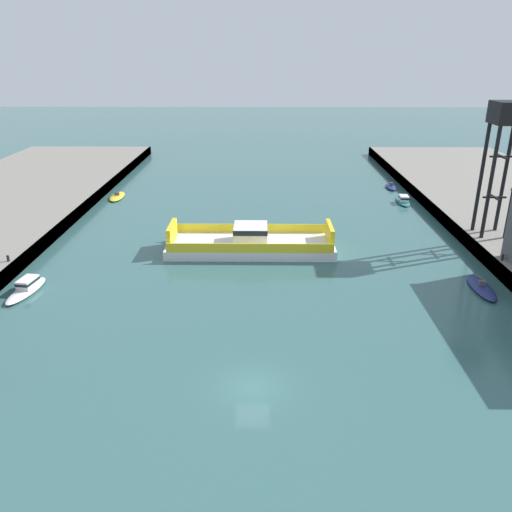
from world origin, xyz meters
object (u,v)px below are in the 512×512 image
at_px(chain_ferry, 251,243).
at_px(moored_boat_mid_left, 403,200).
at_px(moored_boat_near_right, 481,287).
at_px(moored_boat_far_left, 117,196).
at_px(moored_boat_far_right, 27,288).
at_px(moored_boat_near_left, 391,187).
at_px(crane_tower, 507,130).

distance_m(chain_ferry, moored_boat_mid_left, 31.93).
height_order(moored_boat_near_right, moored_boat_mid_left, moored_boat_mid_left).
relative_size(moored_boat_far_left, moored_boat_far_right, 0.93).
distance_m(moored_boat_near_left, moored_boat_far_left, 47.08).
relative_size(moored_boat_near_right, crane_tower, 0.41).
bearing_deg(moored_boat_far_right, moored_boat_near_left, 42.67).
xyz_separation_m(moored_boat_near_left, moored_boat_mid_left, (-0.27, -9.41, 0.21)).
relative_size(moored_boat_far_right, crane_tower, 0.42).
distance_m(moored_boat_far_left, crane_tower, 57.68).
bearing_deg(moored_boat_far_right, moored_boat_mid_left, 35.82).
distance_m(chain_ferry, crane_tower, 31.89).
bearing_deg(moored_boat_near_left, moored_boat_far_left, -171.49).
bearing_deg(crane_tower, moored_boat_near_left, 99.76).
distance_m(moored_boat_mid_left, moored_boat_far_left, 46.35).
height_order(chain_ferry, moored_boat_near_left, chain_ferry).
bearing_deg(chain_ferry, moored_boat_far_left, 133.47).
distance_m(moored_boat_near_left, moored_boat_mid_left, 9.42).
xyz_separation_m(moored_boat_near_right, moored_boat_far_right, (-45.55, -1.15, 0.25)).
bearing_deg(moored_boat_far_left, crane_tower, -23.04).
relative_size(chain_ferry, moored_boat_near_right, 3.10).
bearing_deg(moored_boat_near_right, crane_tower, 66.05).
bearing_deg(moored_boat_near_right, moored_boat_far_right, -178.55).
relative_size(moored_boat_mid_left, moored_boat_far_right, 0.90).
relative_size(chain_ferry, moored_boat_far_right, 3.00).
xyz_separation_m(moored_boat_far_right, crane_tower, (51.09, 13.63, 13.57)).
relative_size(moored_boat_near_right, moored_boat_mid_left, 1.08).
distance_m(moored_boat_near_right, moored_boat_far_right, 45.57).
bearing_deg(moored_boat_mid_left, moored_boat_near_right, -90.54).
relative_size(moored_boat_mid_left, crane_tower, 0.38).
bearing_deg(moored_boat_near_left, moored_boat_far_right, -137.33).
xyz_separation_m(chain_ferry, moored_boat_far_left, (-22.50, 23.73, -0.77)).
height_order(chain_ferry, crane_tower, crane_tower).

